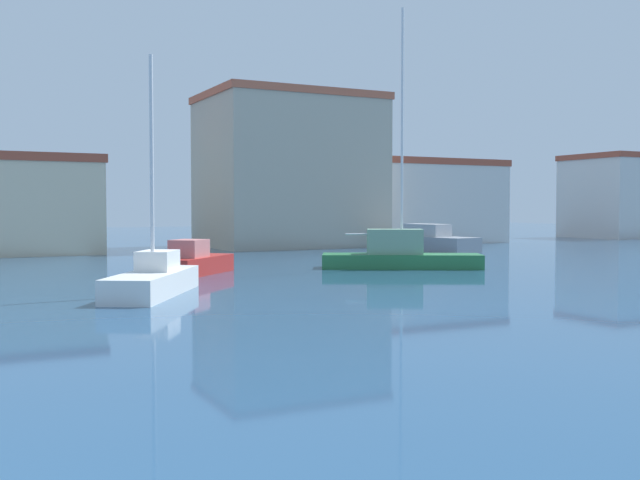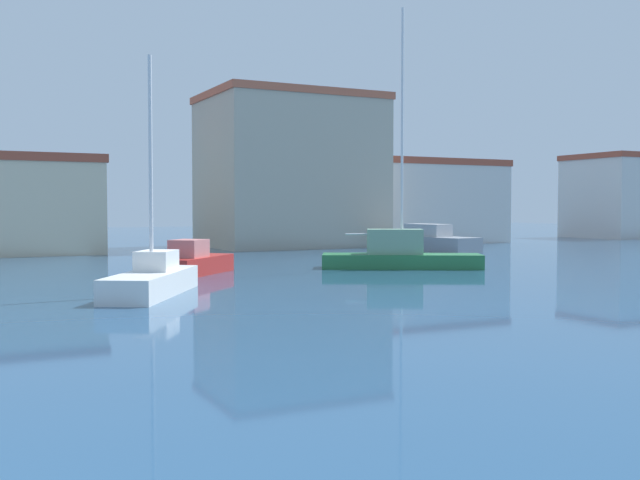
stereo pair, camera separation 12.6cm
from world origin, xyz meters
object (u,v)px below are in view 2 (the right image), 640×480
at_px(sailboat_green_outer_mooring, 399,254).
at_px(motorboat_red_far_left, 193,262).
at_px(motorboat_grey_behind_lamppost, 427,241).
at_px(sailboat_white_center_channel, 152,279).

bearing_deg(sailboat_green_outer_mooring, motorboat_red_far_left, 172.64).
height_order(sailboat_green_outer_mooring, motorboat_grey_behind_lamppost, sailboat_green_outer_mooring).
height_order(sailboat_white_center_channel, motorboat_red_far_left, sailboat_white_center_channel).
relative_size(sailboat_green_outer_mooring, motorboat_red_far_left, 2.65).
xyz_separation_m(sailboat_white_center_channel, motorboat_grey_behind_lamppost, (21.48, 15.96, 0.11)).
height_order(motorboat_grey_behind_lamppost, motorboat_red_far_left, motorboat_grey_behind_lamppost).
distance_m(sailboat_green_outer_mooring, motorboat_red_far_left, 9.35).
xyz_separation_m(motorboat_grey_behind_lamppost, motorboat_red_far_left, (-18.18, -9.50, -0.12)).
bearing_deg(motorboat_red_far_left, sailboat_white_center_channel, -117.03).
bearing_deg(sailboat_white_center_channel, motorboat_grey_behind_lamppost, 36.61).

